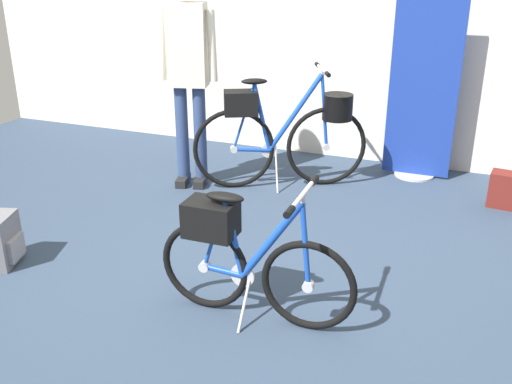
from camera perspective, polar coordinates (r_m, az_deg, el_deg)
The scene contains 8 objects.
ground_plane at distance 3.70m, azimuth -3.12°, elevation -8.82°, with size 8.17×8.17×0.00m, color #2D3D51.
back_wall at distance 5.80m, azimuth 8.49°, elevation 16.53°, with size 8.17×0.10×2.72m, color silver.
floor_banner_stand at distance 5.42m, azimuth 15.99°, elevation 8.82°, with size 0.60×0.36×1.64m.
folding_bike_foreground at distance 3.20m, azimuth -1.38°, elevation -6.12°, with size 1.14×0.53×0.81m.
display_bike_left at distance 5.03m, azimuth 2.97°, elevation 6.11°, with size 1.37×0.76×1.05m.
visitor_near_wall at distance 5.01m, azimuth -6.68°, elevation 12.32°, with size 0.52×0.33×1.82m.
backpack_on_floor at distance 5.12m, azimuth 23.61°, elevation 0.12°, with size 0.33×0.23×0.29m.
handbag_on_floor at distance 4.18m, azimuth -23.81°, elevation -4.38°, with size 0.28×0.32×0.34m.
Camera 1 is at (1.36, -2.87, 1.90)m, focal length 40.79 mm.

